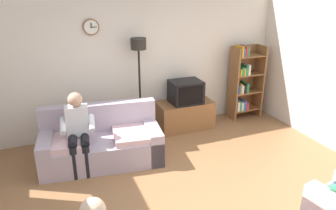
% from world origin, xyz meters
% --- Properties ---
extents(ground_plane, '(12.00, 12.00, 0.00)m').
position_xyz_m(ground_plane, '(0.00, 0.00, 0.00)').
color(ground_plane, '#8C603D').
extents(back_wall_assembly, '(6.20, 0.17, 2.70)m').
position_xyz_m(back_wall_assembly, '(-0.00, 2.66, 1.35)').
color(back_wall_assembly, silver).
rests_on(back_wall_assembly, ground_plane).
extents(couch, '(1.99, 1.11, 0.90)m').
position_xyz_m(couch, '(-1.05, 1.57, 0.31)').
color(couch, '#A899A8').
rests_on(couch, ground_plane).
extents(tv_stand, '(1.10, 0.56, 0.55)m').
position_xyz_m(tv_stand, '(0.76, 2.25, 0.28)').
color(tv_stand, brown).
rests_on(tv_stand, ground_plane).
extents(tv, '(0.60, 0.49, 0.44)m').
position_xyz_m(tv, '(0.76, 2.23, 0.77)').
color(tv, black).
rests_on(tv, tv_stand).
extents(bookshelf, '(0.68, 0.36, 1.58)m').
position_xyz_m(bookshelf, '(2.15, 2.32, 0.79)').
color(bookshelf, brown).
rests_on(bookshelf, ground_plane).
extents(floor_lamp, '(0.28, 0.28, 1.85)m').
position_xyz_m(floor_lamp, '(-0.14, 2.35, 1.45)').
color(floor_lamp, black).
rests_on(floor_lamp, ground_plane).
extents(person_on_couch, '(0.55, 0.57, 1.24)m').
position_xyz_m(person_on_couch, '(-1.40, 1.46, 0.70)').
color(person_on_couch, silver).
rests_on(person_on_couch, ground_plane).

